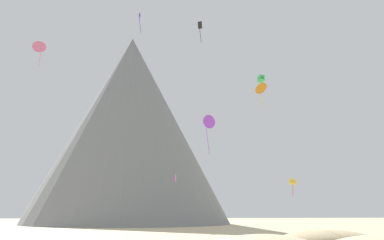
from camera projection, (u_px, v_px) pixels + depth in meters
The scene contains 9 objects.
rock_massif at pixel (129, 129), 139.22m from camera, with size 89.87×89.87×61.61m.
kite_magenta_low at pixel (175, 179), 89.29m from camera, with size 0.43×2.32×2.31m.
kite_black_high at pixel (200, 27), 75.63m from camera, with size 0.78×0.92×3.96m.
kite_green_high at pixel (261, 79), 98.04m from camera, with size 1.58×1.66×1.59m.
kite_gold_low at pixel (293, 182), 60.45m from camera, with size 0.98×0.97×2.48m.
kite_violet_mid at pixel (209, 122), 66.18m from camera, with size 2.11×0.95×6.11m.
kite_rainbow_high at pixel (39, 47), 77.51m from camera, with size 2.57×1.33×4.95m.
kite_orange_mid at pixel (261, 89), 73.31m from camera, with size 2.22×2.37×4.31m.
kite_indigo_high at pixel (140, 19), 69.56m from camera, with size 0.52×0.58×3.39m.
Camera 1 is at (-5.67, -33.63, 4.12)m, focal length 39.83 mm.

